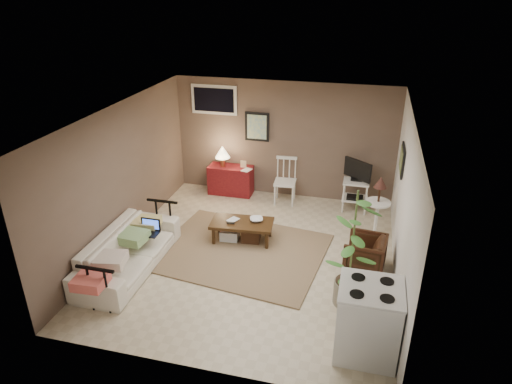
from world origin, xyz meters
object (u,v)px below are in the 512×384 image
(coffee_table, at_px, (242,230))
(armchair, at_px, (365,252))
(red_console, at_px, (230,177))
(stove, at_px, (368,321))
(spindle_chair, at_px, (285,182))
(side_table, at_px, (378,201))
(potted_plant, at_px, (353,245))
(tv_stand, at_px, (356,184))
(sofa, at_px, (128,245))

(coffee_table, relative_size, armchair, 1.79)
(red_console, height_order, stove, red_console)
(spindle_chair, distance_m, armchair, 2.65)
(side_table, relative_size, armchair, 1.88)
(potted_plant, bearing_deg, tv_stand, 91.31)
(potted_plant, bearing_deg, stove, -73.19)
(side_table, xyz_separation_m, armchair, (-0.15, -1.05, -0.41))
(red_console, relative_size, armchair, 1.72)
(sofa, height_order, tv_stand, tv_stand)
(spindle_chair, xyz_separation_m, armchair, (1.67, -2.05, -0.13))
(tv_stand, height_order, stove, tv_stand)
(red_console, distance_m, spindle_chair, 1.22)
(red_console, bearing_deg, side_table, -20.53)
(side_table, height_order, potted_plant, potted_plant)
(sofa, bearing_deg, tv_stand, -48.74)
(armchair, bearing_deg, side_table, 178.78)
(side_table, bearing_deg, coffee_table, -162.36)
(spindle_chair, relative_size, potted_plant, 0.52)
(coffee_table, distance_m, red_console, 2.01)
(armchair, bearing_deg, sofa, -69.22)
(red_console, bearing_deg, tv_stand, -3.30)
(tv_stand, xyz_separation_m, armchair, (0.26, -2.03, -0.25))
(coffee_table, distance_m, tv_stand, 2.52)
(side_table, bearing_deg, tv_stand, 112.76)
(spindle_chair, relative_size, stove, 0.96)
(coffee_table, distance_m, armchair, 2.13)
(sofa, xyz_separation_m, spindle_chair, (1.92, 2.95, 0.02))
(spindle_chair, relative_size, armchair, 1.51)
(coffee_table, relative_size, spindle_chair, 1.19)
(coffee_table, xyz_separation_m, red_console, (-0.78, 1.85, 0.14))
(coffee_table, bearing_deg, side_table, 17.64)
(coffee_table, distance_m, side_table, 2.41)
(red_console, bearing_deg, sofa, -103.13)
(red_console, bearing_deg, coffee_table, -67.21)
(coffee_table, xyz_separation_m, spindle_chair, (0.43, 1.72, 0.21))
(coffee_table, height_order, sofa, sofa)
(spindle_chair, xyz_separation_m, stove, (1.74, -3.88, 0.05))
(sofa, xyz_separation_m, potted_plant, (3.40, -0.03, 0.53))
(red_console, bearing_deg, armchair, -37.15)
(coffee_table, bearing_deg, spindle_chair, 75.95)
(side_table, bearing_deg, armchair, -98.05)
(spindle_chair, bearing_deg, coffee_table, -104.05)
(armchair, height_order, stove, stove)
(sofa, distance_m, tv_stand, 4.43)
(coffee_table, bearing_deg, red_console, 112.79)
(armchair, bearing_deg, red_console, -120.31)
(red_console, relative_size, potted_plant, 0.60)
(coffee_table, height_order, spindle_chair, spindle_chair)
(red_console, xyz_separation_m, tv_stand, (2.61, -0.15, 0.19))
(potted_plant, bearing_deg, red_console, 130.85)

